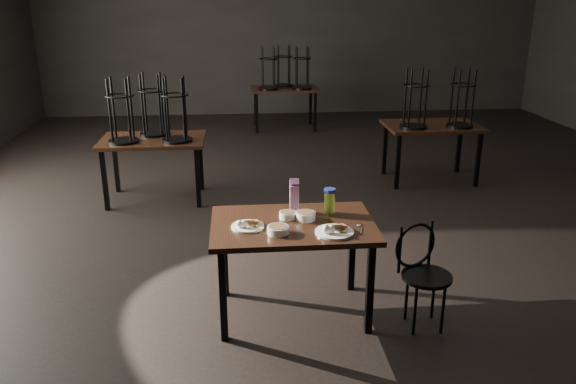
{
  "coord_description": "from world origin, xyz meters",
  "views": [
    {
      "loc": [
        -1.15,
        -5.57,
        2.33
      ],
      "look_at": [
        -0.76,
        -1.39,
        0.85
      ],
      "focal_mm": 35.0,
      "sensor_mm": 36.0,
      "label": 1
    }
  ],
  "objects": [
    {
      "name": "bg_table_right",
      "position": [
        1.36,
        1.3,
        0.75
      ],
      "size": [
        1.2,
        0.8,
        1.48
      ],
      "color": "black",
      "rests_on": "ground"
    },
    {
      "name": "bg_table_left",
      "position": [
        -2.14,
        0.9,
        0.78
      ],
      "size": [
        1.2,
        0.8,
        1.48
      ],
      "color": "black",
      "rests_on": "ground"
    },
    {
      "name": "main_table",
      "position": [
        -0.76,
        -1.79,
        0.67
      ],
      "size": [
        1.2,
        0.8,
        0.75
      ],
      "color": "black",
      "rests_on": "ground"
    },
    {
      "name": "juice_carton",
      "position": [
        -0.73,
        -1.58,
        0.88
      ],
      "size": [
        0.07,
        0.07,
        0.27
      ],
      "color": "#831773",
      "rests_on": "main_table"
    },
    {
      "name": "water_bottle",
      "position": [
        -0.47,
        -1.62,
        0.85
      ],
      "size": [
        0.1,
        0.1,
        0.2
      ],
      "color": "#9BC83B",
      "rests_on": "main_table"
    },
    {
      "name": "bowl_near",
      "position": [
        -0.79,
        -1.69,
        0.78
      ],
      "size": [
        0.13,
        0.13,
        0.05
      ],
      "color": "white",
      "rests_on": "main_table"
    },
    {
      "name": "bentwood_chair",
      "position": [
        0.16,
        -2.01,
        0.46
      ],
      "size": [
        0.4,
        0.4,
        0.77
      ],
      "rotation": [
        0.0,
        0.0,
        0.35
      ],
      "color": "black",
      "rests_on": "ground"
    },
    {
      "name": "bowl_big",
      "position": [
        -0.89,
        -1.97,
        0.78
      ],
      "size": [
        0.15,
        0.15,
        0.05
      ],
      "color": "white",
      "rests_on": "main_table"
    },
    {
      "name": "bowl_far",
      "position": [
        -0.66,
        -1.73,
        0.78
      ],
      "size": [
        0.15,
        0.15,
        0.06
      ],
      "color": "white",
      "rests_on": "main_table"
    },
    {
      "name": "spoon",
      "position": [
        -0.29,
        -1.89,
        0.75
      ],
      "size": [
        0.05,
        0.18,
        0.01
      ],
      "color": "silver",
      "rests_on": "main_table"
    },
    {
      "name": "plate_right",
      "position": [
        -0.49,
        -2.0,
        0.77
      ],
      "size": [
        0.27,
        0.27,
        0.09
      ],
      "color": "white",
      "rests_on": "main_table"
    },
    {
      "name": "bg_table_far",
      "position": [
        -0.28,
        4.55,
        0.78
      ],
      "size": [
        1.2,
        0.8,
        1.48
      ],
      "color": "black",
      "rests_on": "ground"
    },
    {
      "name": "plate_left",
      "position": [
        -1.1,
        -1.84,
        0.77
      ],
      "size": [
        0.24,
        0.24,
        0.08
      ],
      "color": "white",
      "rests_on": "main_table"
    }
  ]
}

